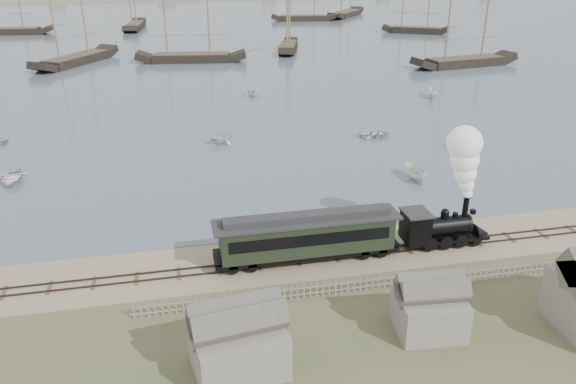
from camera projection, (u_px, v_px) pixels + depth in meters
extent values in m
plane|color=gray|center=(340.00, 243.00, 45.56)|extent=(600.00, 600.00, 0.00)
cube|color=#41515D|center=(199.00, 16.00, 197.91)|extent=(600.00, 336.00, 0.06)
cube|color=#33251C|center=(350.00, 257.00, 43.28)|extent=(120.00, 0.08, 0.12)
cube|color=#33251C|center=(346.00, 251.00, 44.17)|extent=(120.00, 0.08, 0.12)
cube|color=#3E3427|center=(348.00, 255.00, 43.75)|extent=(120.00, 1.80, 0.06)
cube|color=black|center=(444.00, 237.00, 45.04)|extent=(6.87, 2.02, 0.25)
cylinder|color=black|center=(441.00, 226.00, 44.56)|extent=(4.24, 1.51, 1.51)
cube|color=black|center=(415.00, 227.00, 44.05)|extent=(1.82, 2.22, 2.32)
cube|color=#2B2A2D|center=(417.00, 213.00, 43.57)|extent=(2.02, 2.42, 0.12)
cylinder|color=black|center=(465.00, 208.00, 44.39)|extent=(0.44, 0.44, 1.62)
sphere|color=black|center=(445.00, 213.00, 44.13)|extent=(0.65, 0.65, 0.65)
cone|color=black|center=(481.00, 234.00, 45.71)|extent=(1.41, 2.02, 2.02)
cube|color=black|center=(473.00, 212.00, 44.66)|extent=(0.35, 0.35, 0.35)
cube|color=black|center=(307.00, 252.00, 42.84)|extent=(14.13, 2.32, 0.35)
cube|color=black|center=(307.00, 235.00, 42.28)|extent=(13.12, 2.52, 2.52)
cube|color=black|center=(311.00, 240.00, 41.03)|extent=(12.11, 0.06, 0.91)
cube|color=black|center=(303.00, 225.00, 43.32)|extent=(12.11, 0.06, 0.91)
cube|color=#2B2A2D|center=(307.00, 220.00, 41.75)|extent=(14.13, 2.73, 0.18)
cube|color=#2B2A2D|center=(307.00, 216.00, 41.63)|extent=(12.62, 1.21, 0.45)
imported|color=silver|center=(313.00, 243.00, 44.76)|extent=(3.60, 4.59, 0.86)
imported|color=silver|center=(11.00, 178.00, 57.15)|extent=(4.69, 3.56, 0.91)
imported|color=silver|center=(222.00, 136.00, 68.48)|extent=(4.05, 4.25, 1.75)
imported|color=silver|center=(415.00, 173.00, 57.69)|extent=(3.85, 1.48, 1.48)
imported|color=silver|center=(375.00, 134.00, 70.91)|extent=(3.34, 4.29, 0.81)
imported|color=silver|center=(458.00, 140.00, 67.12)|extent=(4.18, 4.11, 1.67)
imported|color=silver|center=(432.00, 93.00, 89.62)|extent=(4.13, 2.92, 1.50)
imported|color=silver|center=(252.00, 92.00, 90.15)|extent=(3.56, 3.29, 1.55)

